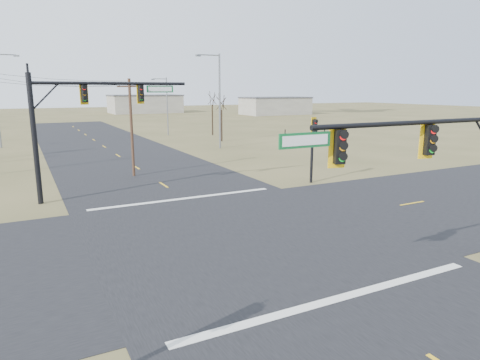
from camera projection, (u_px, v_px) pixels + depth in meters
name	position (u px, v px, depth m)	size (l,w,h in m)	color
ground	(238.00, 233.00, 20.83)	(320.00, 320.00, 0.00)	olive
road_ew	(238.00, 233.00, 20.83)	(160.00, 14.00, 0.02)	black
road_ns	(238.00, 233.00, 20.83)	(14.00, 160.00, 0.02)	black
stop_bar_near	(340.00, 298.00, 14.30)	(12.00, 0.40, 0.01)	silver
stop_bar_far	(185.00, 198.00, 27.34)	(12.00, 0.40, 0.01)	silver
mast_arm_near	(429.00, 154.00, 15.01)	(10.33, 0.53, 6.37)	black
mast_arm_far	(82.00, 110.00, 26.33)	(9.67, 0.57, 7.84)	black
pedestal_signal_ne	(314.00, 136.00, 31.32)	(0.64, 0.56, 4.91)	black
utility_pole_near	(131.00, 126.00, 33.72)	(1.88, 0.35, 7.69)	#492E1F
streetlight_a	(218.00, 96.00, 49.65)	(3.04, 0.41, 10.86)	slate
streetlight_b	(166.00, 103.00, 64.14)	(2.38, 0.22, 8.59)	slate
bare_tree_c	(221.00, 102.00, 56.67)	(3.69, 3.69, 6.70)	black
bare_tree_d	(212.00, 98.00, 64.26)	(3.38, 3.38, 6.95)	black
warehouse_mid	(145.00, 104.00, 127.15)	(20.00, 12.00, 5.00)	#ADA899
warehouse_right	(275.00, 106.00, 118.91)	(18.00, 10.00, 4.50)	#ADA899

